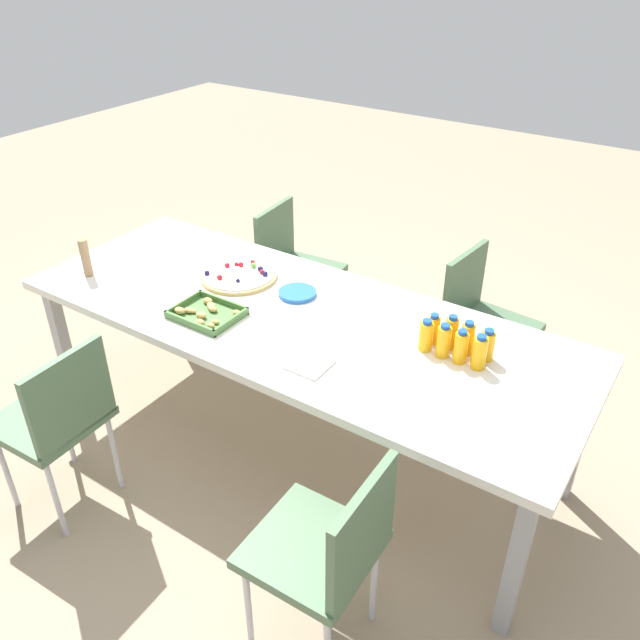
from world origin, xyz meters
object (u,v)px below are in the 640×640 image
Objects in this scene: juice_bottle_5 at (461,347)px; juice_bottle_6 at (444,341)px; juice_bottle_4 at (479,353)px; juice_bottle_7 at (426,336)px; fruit_pizza at (239,275)px; juice_bottle_3 at (433,329)px; chair_far_right at (58,415)px; napkin_stack at (309,365)px; cardboard_tube at (86,258)px; juice_bottle_1 at (468,338)px; chair_near_left at (481,317)px; chair_far_left at (330,547)px; juice_bottle_0 at (487,345)px; plate_stack at (297,293)px; snack_tray at (206,313)px; party_table at (296,326)px; chair_near_right at (292,263)px; juice_bottle_2 at (451,333)px.

juice_bottle_6 is (0.07, -0.00, 0.00)m from juice_bottle_5.
juice_bottle_4 reaches higher than juice_bottle_7.
juice_bottle_4 is 1.25m from fruit_pizza.
juice_bottle_4 is at bearing 163.96° from juice_bottle_3.
chair_far_right is 5.53× the size of napkin_stack.
cardboard_tube is at bearing 10.81° from juice_bottle_6.
juice_bottle_4 reaches higher than napkin_stack.
juice_bottle_5 is (-0.00, 0.07, -0.00)m from juice_bottle_1.
chair_near_left is 0.86m from juice_bottle_4.
juice_bottle_3 is at bearing -166.50° from cardboard_tube.
fruit_pizza is at bearing -30.56° from napkin_stack.
chair_far_left is at bearing 96.83° from juice_bottle_7.
juice_bottle_0 is 0.70m from napkin_stack.
juice_bottle_7 reaches higher than plate_stack.
chair_far_right is 1.28m from chair_far_left.
fruit_pizza is 0.81m from napkin_stack.
juice_bottle_7 is at bearing 7.99° from chair_near_left.
cardboard_tube reaches higher than plate_stack.
juice_bottle_6 is at bearing -163.31° from snack_tray.
chair_far_left is at bearing -89.42° from chair_far_right.
juice_bottle_3 is 1.69m from cardboard_tube.
chair_far_left is 1.47m from fruit_pizza.
fruit_pizza is at bearing -3.16° from juice_bottle_6.
cardboard_tube reaches higher than fruit_pizza.
chair_near_left is at bearing -123.80° from party_table.
juice_bottle_0 is 0.93× the size of juice_bottle_6.
chair_far_right is 1.65m from chair_near_right.
chair_far_right is 1.00× the size of chair_near_right.
juice_bottle_5 is 0.59m from napkin_stack.
party_table is at bearing 7.19° from juice_bottle_7.
chair_far_right is at bearing 38.33° from juice_bottle_7.
juice_bottle_0 is at bearing -162.34° from juice_bottle_7.
cardboard_tube is (0.47, -0.60, 0.34)m from chair_far_right.
juice_bottle_1 is 0.16m from juice_bottle_7.
juice_bottle_1 reaches higher than snack_tray.
chair_near_right reaches higher than napkin_stack.
cardboard_tube is (1.72, 0.40, 0.02)m from juice_bottle_2.
chair_far_left is 1.19m from snack_tray.
juice_bottle_3 is 0.91× the size of juice_bottle_6.
snack_tray is at bearing 34.92° from party_table.
juice_bottle_2 is 0.59m from napkin_stack.
chair_near_left is at bearing -36.67° from chair_far_right.
party_table is 1.01m from chair_near_right.
juice_bottle_3 is (-1.19, 0.66, 0.31)m from chair_near_right.
juice_bottle_3 is (0.14, 0.00, -0.01)m from juice_bottle_1.
juice_bottle_5 is 0.39× the size of fruit_pizza.
plate_stack is at bearing -177.20° from fruit_pizza.
juice_bottle_4 is at bearing 138.36° from juice_bottle_1.
snack_tray is (0.32, 0.22, 0.07)m from party_table.
juice_bottle_6 is (-0.11, 0.77, 0.31)m from chair_near_left.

